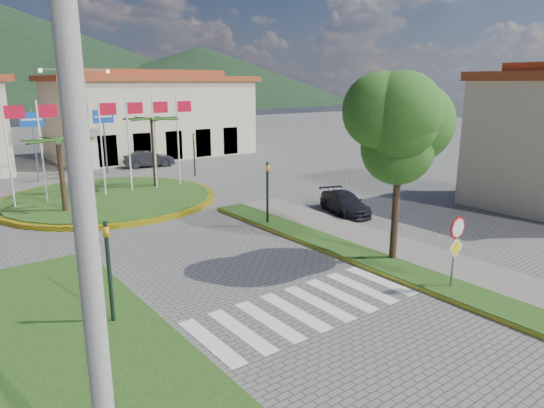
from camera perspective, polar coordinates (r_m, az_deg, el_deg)
ground at (r=13.34m, az=15.68°, el=-17.80°), size 160.00×160.00×0.00m
sidewalk_right at (r=18.83m, az=22.09°, el=-8.33°), size 4.00×28.00×0.15m
verge_right at (r=17.87m, az=20.07°, el=-9.31°), size 1.60×28.00×0.18m
median_left at (r=14.60m, az=-22.39°, el=-15.01°), size 5.00×14.00×0.18m
crosswalk at (r=15.70m, az=3.80°, el=-12.10°), size 8.00×3.00×0.01m
roundabout_island at (r=30.81m, az=-18.64°, el=0.71°), size 12.70×12.70×6.00m
stop_sign at (r=17.35m, az=20.83°, el=-4.08°), size 0.80×0.11×2.65m
deciduous_tree at (r=18.87m, az=14.89°, el=8.31°), size 3.60×3.60×6.80m
utility_pole at (r=7.25m, az=-20.71°, el=-6.50°), size 0.32×0.32×9.00m
traffic_light_left at (r=14.59m, az=-18.66°, el=-6.67°), size 0.15×0.18×3.20m
traffic_light_right at (r=23.68m, az=-0.54°, el=1.96°), size 0.15×0.18×3.20m
traffic_light_far at (r=37.22m, az=-9.15°, el=6.25°), size 0.18×0.15×3.20m
direction_sign_west at (r=38.41m, az=-26.29°, el=7.61°), size 1.60×0.14×5.20m
direction_sign_east at (r=39.66m, az=-19.16°, el=8.44°), size 1.60×0.14×5.20m
street_lamp_centre at (r=38.08m, az=-21.69°, el=9.49°), size 4.80×0.16×8.00m
building_right at (r=48.67m, az=-13.94°, el=10.17°), size 19.08×9.54×8.05m
hill_far_east at (r=162.29m, az=-8.16°, el=14.74°), size 120.00×120.00×18.00m
car_dark_b at (r=42.15m, az=-14.27°, el=5.16°), size 4.28×2.22×1.34m
car_side_right at (r=26.57m, az=8.53°, el=0.13°), size 2.84×4.28×1.15m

